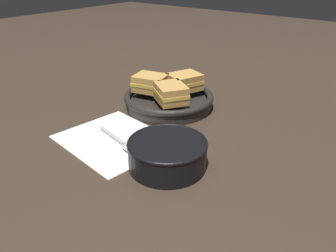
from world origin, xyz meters
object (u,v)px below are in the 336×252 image
Objects in this scene: skillet at (169,100)px; soup_bowl at (167,152)px; sandwich_near_right at (185,82)px; sandwich_far_left at (151,83)px; sandwich_near_left at (171,93)px; spoon at (125,144)px.

soup_bowl is at bearing -52.44° from skillet.
sandwich_far_left is (-0.07, -0.07, 0.00)m from sandwich_near_right.
sandwich_near_left is at bearing -75.96° from sandwich_near_right.
spoon is at bearing -81.35° from sandwich_near_right.
soup_bowl is 0.52× the size of skillet.
sandwich_near_right reaches higher than skillet.
soup_bowl is 1.07× the size of spoon.
soup_bowl is 0.33m from sandwich_far_left.
sandwich_near_right reaches higher than soup_bowl.
skillet is at bearing 127.56° from soup_bowl.
soup_bowl is 0.30m from skillet.
sandwich_near_left is (0.04, -0.04, 0.04)m from skillet.
skillet is at bearing 134.26° from sandwich_near_left.
sandwich_far_left is (-0.24, 0.22, 0.03)m from soup_bowl.
skillet is 0.07m from sandwich_near_left.
skillet is 2.93× the size of sandwich_far_left.
sandwich_near_left reaches higher than skillet.
sandwich_near_right is at bearing 72.03° from skillet.
spoon is at bearing -84.00° from sandwich_near_left.
sandwich_near_left reaches higher than soup_bowl.
sandwich_far_left is at bearing 164.04° from sandwich_near_left.
spoon is 1.36× the size of sandwich_near_right.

